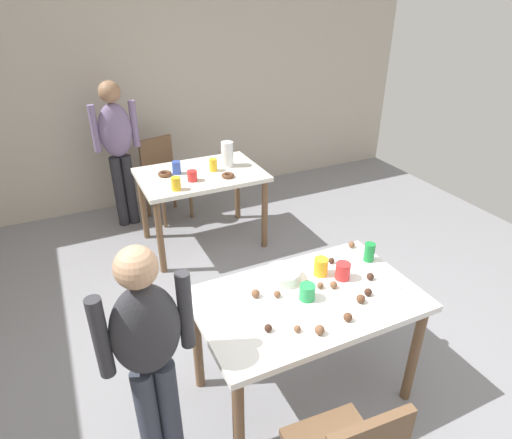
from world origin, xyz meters
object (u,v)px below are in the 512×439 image
at_px(dining_table_near, 307,311).
at_px(chair_far_table, 163,174).
at_px(pitcher_far, 227,154).
at_px(dining_table_far, 201,183).
at_px(soda_can, 369,252).
at_px(mixing_bowl, 283,275).
at_px(person_adult_far, 117,143).
at_px(person_girl_near, 149,351).

bearing_deg(dining_table_near, chair_far_table, 92.70).
relative_size(dining_table_near, pitcher_far, 5.24).
distance_m(dining_table_far, soda_can, 1.93).
bearing_deg(soda_can, mixing_bowl, 174.54).
bearing_deg(dining_table_far, dining_table_near, -91.59).
bearing_deg(person_adult_far, dining_table_near, -78.52).
relative_size(dining_table_near, mixing_bowl, 5.95).
relative_size(soda_can, pitcher_far, 0.51).
relative_size(chair_far_table, pitcher_far, 3.63).
relative_size(dining_table_near, chair_far_table, 1.44).
distance_m(person_girl_near, person_adult_far, 2.85).
xyz_separation_m(dining_table_far, person_adult_far, (-0.61, 0.73, 0.26)).
bearing_deg(dining_table_far, soda_can, -75.20).
xyz_separation_m(person_girl_near, soda_can, (1.45, 0.25, 0.00)).
height_order(person_adult_far, pitcher_far, person_adult_far).
bearing_deg(soda_can, chair_far_table, 104.56).
bearing_deg(person_girl_near, dining_table_far, 65.34).
relative_size(dining_table_far, chair_far_table, 1.31).
bearing_deg(person_adult_far, soda_can, -66.88).
bearing_deg(dining_table_near, soda_can, 16.00).
height_order(dining_table_far, person_girl_near, person_girl_near).
bearing_deg(person_girl_near, chair_far_table, 74.72).
relative_size(person_girl_near, person_adult_far, 0.91).
height_order(chair_far_table, soda_can, soda_can).
distance_m(dining_table_near, person_girl_near, 0.93).
height_order(dining_table_near, mixing_bowl, mixing_bowl).
relative_size(mixing_bowl, pitcher_far, 0.88).
height_order(dining_table_near, person_girl_near, person_girl_near).
xyz_separation_m(person_girl_near, pitcher_far, (1.26, 2.15, 0.06)).
height_order(person_girl_near, mixing_bowl, person_girl_near).
xyz_separation_m(mixing_bowl, soda_can, (0.59, -0.06, 0.03)).
height_order(dining_table_near, chair_far_table, chair_far_table).
bearing_deg(dining_table_far, person_adult_far, 130.11).
height_order(dining_table_near, soda_can, soda_can).
distance_m(chair_far_table, person_girl_near, 2.97).
bearing_deg(dining_table_far, mixing_bowl, -93.16).
bearing_deg(soda_can, dining_table_far, 104.80).
distance_m(person_girl_near, pitcher_far, 2.50).
xyz_separation_m(dining_table_near, pitcher_far, (0.35, 2.07, 0.22)).
bearing_deg(soda_can, person_adult_far, 113.12).
xyz_separation_m(person_adult_far, soda_can, (1.10, -2.58, -0.10)).
relative_size(dining_table_near, dining_table_far, 1.10).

